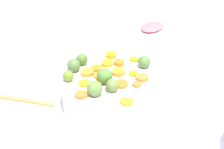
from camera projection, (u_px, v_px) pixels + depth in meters
The scene contains 27 objects.
tabletop at pixel (113, 107), 0.95m from camera, with size 2.40×2.40×0.02m, color white.
serving_bowl_carrots at pixel (112, 92), 0.91m from camera, with size 0.29×0.29×0.10m, color white.
carrot_slice_0 at pixel (87, 73), 0.90m from camera, with size 0.04×0.04×0.01m, color orange.
carrot_slice_1 at pixel (81, 95), 0.81m from camera, with size 0.03×0.03×0.01m, color orange.
carrot_slice_2 at pixel (137, 84), 0.85m from camera, with size 0.03×0.03×0.01m, color orange.
carrot_slice_3 at pixel (121, 84), 0.85m from camera, with size 0.04×0.04×0.01m, color orange.
carrot_slice_4 at pixel (95, 86), 0.84m from camera, with size 0.04×0.04×0.01m, color orange.
carrot_slice_5 at pixel (97, 68), 0.92m from camera, with size 0.03×0.03×0.01m, color orange.
carrot_slice_6 at pixel (112, 55), 0.98m from camera, with size 0.03×0.03×0.01m, color orange.
carrot_slice_7 at pixel (119, 63), 0.94m from camera, with size 0.03×0.03×0.01m, color orange.
carrot_slice_8 at pixel (84, 83), 0.86m from camera, with size 0.03×0.03×0.01m, color orange.
carrot_slice_9 at pixel (100, 75), 0.89m from camera, with size 0.04×0.04×0.01m, color orange.
carrot_slice_10 at pixel (142, 78), 0.88m from camera, with size 0.04×0.04×0.01m, color orange.
carrot_slice_11 at pixel (118, 72), 0.90m from camera, with size 0.04×0.04×0.01m, color orange.
carrot_slice_12 at pixel (107, 64), 0.94m from camera, with size 0.03×0.03×0.01m, color orange.
carrot_slice_13 at pixel (133, 74), 0.90m from camera, with size 0.03×0.03×0.01m, color orange.
carrot_slice_14 at pixel (127, 102), 0.79m from camera, with size 0.03×0.03×0.01m, color orange.
carrot_slice_15 at pixel (134, 59), 0.97m from camera, with size 0.03×0.03×0.01m, color orange.
brussels_sprout_0 at pixel (144, 62), 0.92m from camera, with size 0.04×0.04×0.04m, color #4D7538.
brussels_sprout_1 at pixel (112, 85), 0.82m from camera, with size 0.03×0.03×0.03m, color olive.
brussels_sprout_2 at pixel (82, 59), 0.94m from camera, with size 0.03×0.03×0.03m, color #457229.
brussels_sprout_3 at pixel (74, 65), 0.91m from camera, with size 0.04×0.04×0.04m, color #4E6E3A.
brussels_sprout_4 at pixel (95, 89), 0.81m from camera, with size 0.04×0.04×0.04m, color #597D38.
brussels_sprout_5 at pixel (68, 76), 0.86m from camera, with size 0.03×0.03×0.03m, color olive.
brussels_sprout_6 at pixel (105, 76), 0.85m from camera, with size 0.04×0.04×0.04m, color #4A8133.
ham_plate at pixel (149, 29), 1.38m from camera, with size 0.23×0.23×0.01m, color white.
ham_slice_main at pixel (152, 27), 1.36m from camera, with size 0.12×0.08×0.02m, color #D3626C.
Camera 1 is at (0.75, -0.05, 0.59)m, focal length 51.61 mm.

